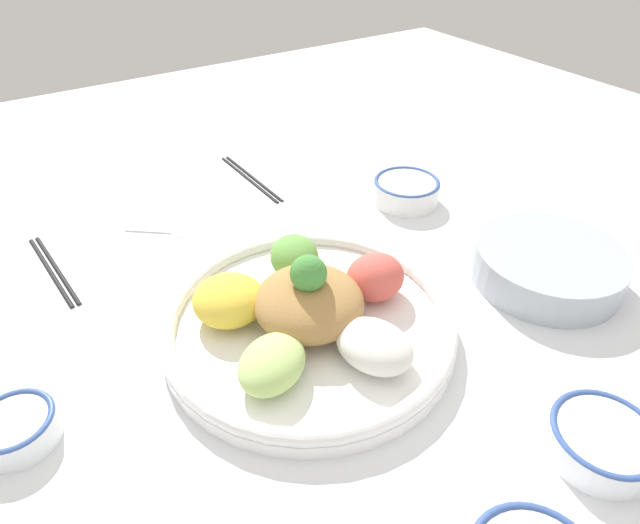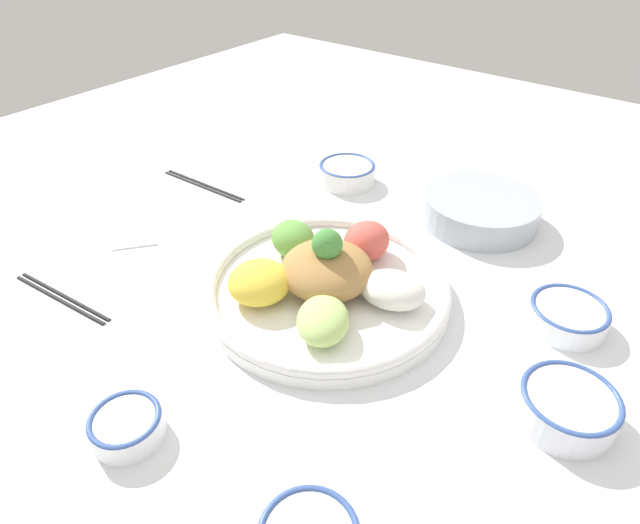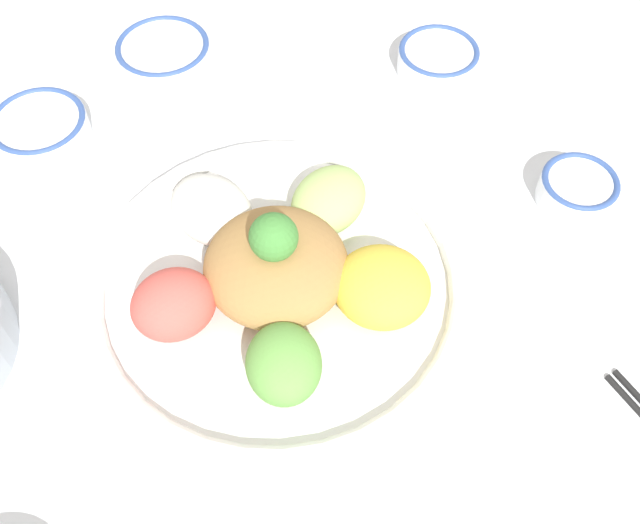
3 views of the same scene
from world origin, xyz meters
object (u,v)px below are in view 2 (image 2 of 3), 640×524
Objects in this scene: rice_bowl_blue at (126,425)px; chopsticks_pair_near at (203,185)px; salad_platter at (326,281)px; serving_spoon_main at (154,242)px; rice_bowl_plain at (568,315)px; sauce_bowl_red at (347,172)px; sauce_bowl_far at (568,406)px; side_serving_bowl at (481,208)px; chopsticks_pair_far at (61,297)px.

chopsticks_pair_near is (-0.40, 0.48, -0.02)m from rice_bowl_blue.
salad_platter is 3.58× the size of serving_spoon_main.
rice_bowl_plain reaches higher than rice_bowl_blue.
salad_platter is at bearing 85.26° from rice_bowl_blue.
rice_bowl_blue is 0.63m from chopsticks_pair_near.
sauce_bowl_red reaches higher than serving_spoon_main.
sauce_bowl_far reaches higher than sauce_bowl_red.
salad_platter reaches higher than rice_bowl_plain.
sauce_bowl_red is at bearing -160.73° from serving_spoon_main.
sauce_bowl_red reaches higher than rice_bowl_blue.
side_serving_bowl is (0.13, 0.71, 0.01)m from rice_bowl_blue.
chopsticks_pair_far is (-0.42, -0.62, -0.03)m from side_serving_bowl.
chopsticks_pair_far is at bearing -124.47° from side_serving_bowl.
serving_spoon_main is at bearing -160.32° from rice_bowl_plain.
side_serving_bowl is at bearing 173.12° from serving_spoon_main.
side_serving_bowl is at bearing 139.13° from rice_bowl_plain.
rice_bowl_plain is 1.04× the size of serving_spoon_main.
salad_platter is 3.44× the size of rice_bowl_plain.
chopsticks_pair_near is (-0.23, -0.20, -0.02)m from sauce_bowl_red.
salad_platter is at bearing 33.06° from chopsticks_pair_far.
rice_bowl_blue is 0.77× the size of rice_bowl_plain.
chopsticks_pair_near is 2.09× the size of serving_spoon_main.
sauce_bowl_red is 0.53× the size of chopsticks_pair_near.
salad_platter is 0.42m from chopsticks_pair_far.
side_serving_bowl is at bearing 21.19° from chopsticks_pair_near.
chopsticks_pair_near is (-0.43, 0.13, -0.03)m from salad_platter.
chopsticks_pair_far is (-0.70, -0.25, -0.02)m from sauce_bowl_far.
sauce_bowl_far reaches higher than chopsticks_pair_far.
rice_bowl_plain is 0.75m from chopsticks_pair_near.
rice_bowl_plain is 0.52× the size of side_serving_bowl.
side_serving_bowl is (0.10, 0.36, 0.00)m from salad_platter.
sauce_bowl_far is 0.54× the size of side_serving_bowl.
salad_platter reaches higher than side_serving_bowl.
salad_platter is at bearing -19.01° from chopsticks_pair_near.
chopsticks_pair_far is at bearing -141.53° from salad_platter.
rice_bowl_blue is 0.53m from sauce_bowl_far.
rice_bowl_blue is 0.73× the size of sauce_bowl_far.
sauce_bowl_far is at bearing -52.93° from side_serving_bowl.
side_serving_bowl is 1.01× the size of chopsticks_pair_far.
sauce_bowl_red is 1.07× the size of rice_bowl_plain.
chopsticks_pair_far is (-0.30, 0.09, -0.02)m from rice_bowl_blue.
serving_spoon_main is (-0.01, 0.19, -0.00)m from chopsticks_pair_far.
sauce_bowl_far is (0.05, -0.17, 0.00)m from rice_bowl_plain.
chopsticks_pair_far is 1.98× the size of serving_spoon_main.
chopsticks_pair_near is at bearing 163.03° from salad_platter.
rice_bowl_blue is at bearing -22.22° from chopsticks_pair_far.
sauce_bowl_far is 0.74m from chopsticks_pair_far.
sauce_bowl_far is 0.46m from side_serving_bowl.
rice_bowl_blue is (0.17, -0.68, -0.00)m from sauce_bowl_red.
sauce_bowl_red is (-0.20, 0.33, -0.01)m from salad_platter.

